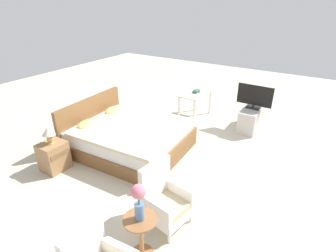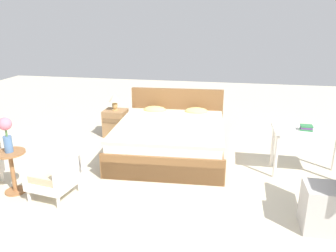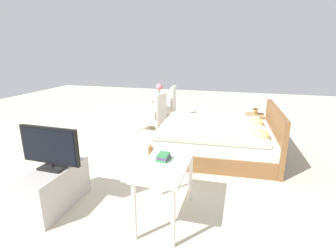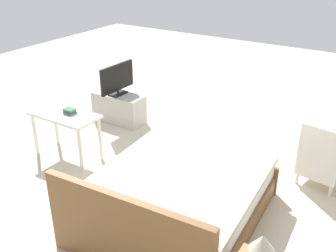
{
  "view_description": "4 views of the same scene",
  "coord_description": "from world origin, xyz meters",
  "px_view_note": "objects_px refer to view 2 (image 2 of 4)",
  "views": [
    {
      "loc": [
        -3.78,
        -2.2,
        2.87
      ],
      "look_at": [
        -0.06,
        0.15,
        0.71
      ],
      "focal_mm": 28.0,
      "sensor_mm": 36.0,
      "label": 1
    },
    {
      "loc": [
        0.75,
        -4.3,
        2.29
      ],
      "look_at": [
        -0.07,
        -0.02,
        0.85
      ],
      "focal_mm": 35.0,
      "sensor_mm": 36.0,
      "label": 2
    },
    {
      "loc": [
        4.62,
        1.36,
        1.99
      ],
      "look_at": [
        0.02,
        0.08,
        0.57
      ],
      "focal_mm": 28.0,
      "sensor_mm": 36.0,
      "label": 3
    },
    {
      "loc": [
        -2.16,
        4.24,
        3.05
      ],
      "look_at": [
        0.38,
        0.23,
        0.78
      ],
      "focal_mm": 42.0,
      "sensor_mm": 36.0,
      "label": 4
    }
  ],
  "objects_px": {
    "side_table": "(12,167)",
    "flower_vase": "(6,131)",
    "book_stack": "(306,128)",
    "bed": "(171,137)",
    "table_lamp": "(114,100)",
    "armchair_by_window_right": "(55,169)",
    "nightstand": "(116,123)",
    "vanity_desk": "(309,136)"
  },
  "relations": [
    {
      "from": "side_table",
      "to": "flower_vase",
      "type": "relative_size",
      "value": 1.25
    },
    {
      "from": "book_stack",
      "to": "bed",
      "type": "bearing_deg",
      "value": 167.45
    },
    {
      "from": "flower_vase",
      "to": "table_lamp",
      "type": "height_order",
      "value": "flower_vase"
    },
    {
      "from": "armchair_by_window_right",
      "to": "nightstand",
      "type": "relative_size",
      "value": 1.71
    },
    {
      "from": "bed",
      "to": "side_table",
      "type": "bearing_deg",
      "value": -136.65
    },
    {
      "from": "bed",
      "to": "vanity_desk",
      "type": "height_order",
      "value": "bed"
    },
    {
      "from": "bed",
      "to": "armchair_by_window_right",
      "type": "relative_size",
      "value": 2.46
    },
    {
      "from": "armchair_by_window_right",
      "to": "table_lamp",
      "type": "relative_size",
      "value": 2.79
    },
    {
      "from": "side_table",
      "to": "vanity_desk",
      "type": "relative_size",
      "value": 0.58
    },
    {
      "from": "table_lamp",
      "to": "vanity_desk",
      "type": "bearing_deg",
      "value": -18.11
    },
    {
      "from": "book_stack",
      "to": "table_lamp",
      "type": "bearing_deg",
      "value": 160.85
    },
    {
      "from": "bed",
      "to": "nightstand",
      "type": "xyz_separation_m",
      "value": [
        -1.27,
        0.7,
        -0.03
      ]
    },
    {
      "from": "nightstand",
      "to": "table_lamp",
      "type": "xyz_separation_m",
      "value": [
        -0.0,
        0.0,
        0.48
      ]
    },
    {
      "from": "armchair_by_window_right",
      "to": "book_stack",
      "type": "relative_size",
      "value": 4.78
    },
    {
      "from": "side_table",
      "to": "table_lamp",
      "type": "bearing_deg",
      "value": 76.35
    },
    {
      "from": "table_lamp",
      "to": "book_stack",
      "type": "distance_m",
      "value": 3.57
    },
    {
      "from": "armchair_by_window_right",
      "to": "flower_vase",
      "type": "distance_m",
      "value": 0.8
    },
    {
      "from": "armchair_by_window_right",
      "to": "flower_vase",
      "type": "xyz_separation_m",
      "value": [
        -0.6,
        -0.06,
        0.52
      ]
    },
    {
      "from": "bed",
      "to": "side_table",
      "type": "xyz_separation_m",
      "value": [
        -1.86,
        -1.76,
        0.08
      ]
    },
    {
      "from": "armchair_by_window_right",
      "to": "table_lamp",
      "type": "bearing_deg",
      "value": 90.16
    },
    {
      "from": "table_lamp",
      "to": "book_stack",
      "type": "bearing_deg",
      "value": -19.15
    },
    {
      "from": "side_table",
      "to": "nightstand",
      "type": "height_order",
      "value": "side_table"
    },
    {
      "from": "flower_vase",
      "to": "table_lamp",
      "type": "bearing_deg",
      "value": 76.35
    },
    {
      "from": "armchair_by_window_right",
      "to": "nightstand",
      "type": "height_order",
      "value": "armchair_by_window_right"
    },
    {
      "from": "flower_vase",
      "to": "nightstand",
      "type": "xyz_separation_m",
      "value": [
        0.6,
        2.46,
        -0.62
      ]
    },
    {
      "from": "flower_vase",
      "to": "side_table",
      "type": "bearing_deg",
      "value": 180.0
    },
    {
      "from": "table_lamp",
      "to": "flower_vase",
      "type": "bearing_deg",
      "value": -103.65
    },
    {
      "from": "table_lamp",
      "to": "vanity_desk",
      "type": "distance_m",
      "value": 3.62
    },
    {
      "from": "side_table",
      "to": "vanity_desk",
      "type": "distance_m",
      "value": 4.26
    },
    {
      "from": "nightstand",
      "to": "bed",
      "type": "bearing_deg",
      "value": -28.98
    },
    {
      "from": "armchair_by_window_right",
      "to": "flower_vase",
      "type": "bearing_deg",
      "value": -174.32
    },
    {
      "from": "side_table",
      "to": "flower_vase",
      "type": "bearing_deg",
      "value": 0.0
    },
    {
      "from": "nightstand",
      "to": "vanity_desk",
      "type": "height_order",
      "value": "vanity_desk"
    },
    {
      "from": "vanity_desk",
      "to": "flower_vase",
      "type": "bearing_deg",
      "value": -161.65
    },
    {
      "from": "flower_vase",
      "to": "book_stack",
      "type": "bearing_deg",
      "value": 18.01
    },
    {
      "from": "bed",
      "to": "book_stack",
      "type": "xyz_separation_m",
      "value": [
        2.11,
        -0.47,
        0.46
      ]
    },
    {
      "from": "flower_vase",
      "to": "nightstand",
      "type": "relative_size",
      "value": 0.89
    },
    {
      "from": "side_table",
      "to": "flower_vase",
      "type": "height_order",
      "value": "flower_vase"
    },
    {
      "from": "armchair_by_window_right",
      "to": "table_lamp",
      "type": "xyz_separation_m",
      "value": [
        -0.01,
        2.4,
        0.38
      ]
    },
    {
      "from": "vanity_desk",
      "to": "book_stack",
      "type": "height_order",
      "value": "book_stack"
    },
    {
      "from": "vanity_desk",
      "to": "book_stack",
      "type": "xyz_separation_m",
      "value": [
        -0.06,
        -0.05,
        0.14
      ]
    },
    {
      "from": "side_table",
      "to": "armchair_by_window_right",
      "type": "bearing_deg",
      "value": 5.68
    }
  ]
}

